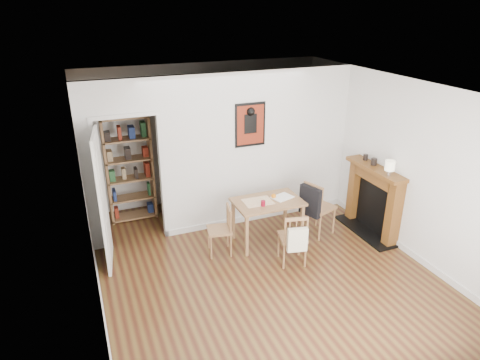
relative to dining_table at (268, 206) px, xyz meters
name	(u,v)px	position (x,y,z in m)	size (l,w,h in m)	color
ground	(260,265)	(-0.39, -0.60, -0.63)	(5.20, 5.20, 0.00)	brown
room_shell	(233,153)	(-0.29, 0.75, 0.66)	(5.20, 5.20, 5.20)	silver
dining_table	(268,206)	(0.00, 0.00, 0.00)	(1.06, 0.67, 0.72)	#8E6242
chair_left	(219,230)	(-0.82, -0.04, -0.25)	(0.46, 0.46, 0.78)	#9C7448
chair_right	(318,207)	(0.88, -0.08, -0.15)	(0.64, 0.60, 0.94)	#9C7448
chair_front	(293,237)	(0.08, -0.69, -0.21)	(0.50, 0.54, 0.83)	#9C7448
bookshelf	(129,169)	(-1.86, 1.63, 0.29)	(0.79, 0.32, 1.88)	#8E6242
fireplace	(374,198)	(1.77, -0.35, -0.02)	(0.45, 1.25, 1.16)	brown
red_glass	(263,203)	(-0.14, -0.14, 0.13)	(0.07, 0.07, 0.09)	maroon
orange_fruit	(274,196)	(0.12, 0.05, 0.13)	(0.08, 0.08, 0.08)	orange
placemat	(258,202)	(-0.16, 0.02, 0.09)	(0.44, 0.33, 0.00)	beige
notebook	(282,197)	(0.26, 0.02, 0.09)	(0.32, 0.23, 0.02)	white
mantel_lamp	(390,166)	(1.67, -0.71, 0.67)	(0.15, 0.15, 0.24)	silver
ceramic_jar_a	(374,162)	(1.75, -0.26, 0.58)	(0.09, 0.09, 0.11)	black
ceramic_jar_b	(366,157)	(1.77, -0.01, 0.57)	(0.08, 0.08, 0.10)	black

